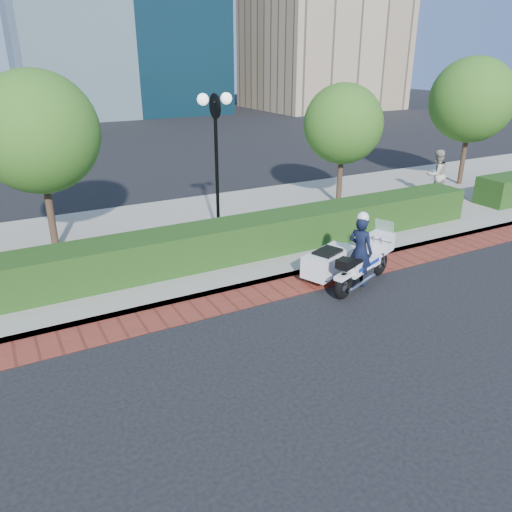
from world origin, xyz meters
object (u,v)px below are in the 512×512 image
tree_b (38,133)px  pedestrian (436,174)px  tree_c (343,124)px  police_motorcycle (349,259)px  lamppost (216,145)px  tree_d (472,100)px

tree_b → pedestrian: tree_b is taller
pedestrian → tree_b: bearing=-2.8°
tree_c → police_motorcycle: tree_c is taller
lamppost → police_motorcycle: (1.59, -4.22, -2.29)m
tree_d → pedestrian: size_ratio=2.76×
tree_c → tree_d: size_ratio=0.83×
tree_b → police_motorcycle: tree_b is taller
police_motorcycle → tree_c: bearing=33.5°
tree_c → pedestrian: tree_c is taller
tree_b → police_motorcycle: (6.09, -5.52, -2.76)m
tree_c → lamppost: bearing=-166.7°
tree_d → pedestrian: 3.96m
tree_c → pedestrian: (3.68, -1.17, -1.96)m
tree_b → tree_d: 16.50m
lamppost → tree_d: tree_d is taller
police_motorcycle → pedestrian: bearing=8.6°
tree_b → tree_d: (16.50, 0.00, 0.18)m
pedestrian → tree_d: bearing=-155.3°
tree_b → police_motorcycle: bearing=-42.2°
tree_b → pedestrian: bearing=-4.9°
lamppost → pedestrian: lamppost is taller
lamppost → tree_b: (-4.50, 1.30, 0.48)m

